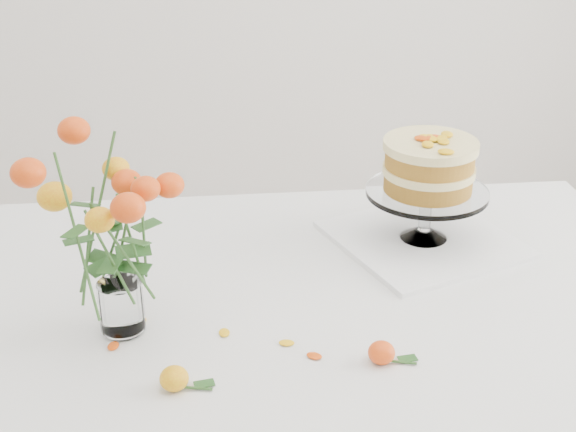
# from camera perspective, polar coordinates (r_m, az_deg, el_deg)

# --- Properties ---
(table) EXTENTS (1.43, 0.93, 0.76)m
(table) POSITION_cam_1_polar(r_m,az_deg,el_deg) (1.48, 0.13, -8.56)
(table) COLOR tan
(table) RESTS_ON ground
(napkin) EXTENTS (0.43, 0.43, 0.01)m
(napkin) POSITION_cam_1_polar(r_m,az_deg,el_deg) (1.65, 9.58, -1.66)
(napkin) COLOR white
(napkin) RESTS_ON table
(cake_stand) EXTENTS (0.24, 0.24, 0.22)m
(cake_stand) POSITION_cam_1_polar(r_m,az_deg,el_deg) (1.58, 9.98, 3.18)
(cake_stand) COLOR silver
(cake_stand) RESTS_ON napkin
(rose_vase) EXTENTS (0.32, 0.32, 0.37)m
(rose_vase) POSITION_cam_1_polar(r_m,az_deg,el_deg) (1.27, -12.44, 0.15)
(rose_vase) COLOR silver
(rose_vase) RESTS_ON table
(loose_rose_near) EXTENTS (0.08, 0.04, 0.04)m
(loose_rose_near) POSITION_cam_1_polar(r_m,az_deg,el_deg) (1.23, -8.08, -11.38)
(loose_rose_near) COLOR yellow
(loose_rose_near) RESTS_ON table
(loose_rose_far) EXTENTS (0.08, 0.04, 0.04)m
(loose_rose_far) POSITION_cam_1_polar(r_m,az_deg,el_deg) (1.28, 6.68, -9.64)
(loose_rose_far) COLOR #E73F0B
(loose_rose_far) RESTS_ON table
(stray_petal_a) EXTENTS (0.03, 0.02, 0.00)m
(stray_petal_a) POSITION_cam_1_polar(r_m,az_deg,el_deg) (1.35, -4.55, -8.28)
(stray_petal_a) COLOR yellow
(stray_petal_a) RESTS_ON table
(stray_petal_b) EXTENTS (0.03, 0.02, 0.00)m
(stray_petal_b) POSITION_cam_1_polar(r_m,az_deg,el_deg) (1.32, -0.10, -9.03)
(stray_petal_b) COLOR yellow
(stray_petal_b) RESTS_ON table
(stray_petal_c) EXTENTS (0.03, 0.02, 0.00)m
(stray_petal_c) POSITION_cam_1_polar(r_m,az_deg,el_deg) (1.29, 1.88, -9.93)
(stray_petal_c) COLOR yellow
(stray_petal_c) RESTS_ON table
(stray_petal_d) EXTENTS (0.03, 0.02, 0.00)m
(stray_petal_d) POSITION_cam_1_polar(r_m,az_deg,el_deg) (1.40, -10.42, -7.35)
(stray_petal_d) COLOR yellow
(stray_petal_d) RESTS_ON table
(stray_petal_e) EXTENTS (0.03, 0.02, 0.00)m
(stray_petal_e) POSITION_cam_1_polar(r_m,az_deg,el_deg) (1.34, -12.32, -9.04)
(stray_petal_e) COLOR yellow
(stray_petal_e) RESTS_ON table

